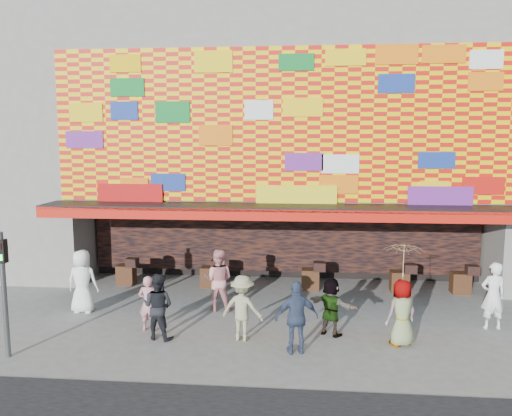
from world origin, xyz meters
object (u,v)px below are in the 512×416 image
at_px(ped_c, 158,306).
at_px(ped_f, 331,307).
at_px(ped_d, 242,308).
at_px(ped_i, 218,280).
at_px(ped_a, 82,281).
at_px(parasol, 404,261).
at_px(signal_left, 3,280).
at_px(ped_h, 493,296).
at_px(ped_b, 148,303).
at_px(ped_e, 297,317).
at_px(ped_g, 402,313).

relative_size(ped_c, ped_f, 1.12).
relative_size(ped_d, ped_i, 0.90).
height_order(ped_a, parasol, parasol).
relative_size(ped_d, ped_f, 1.10).
relative_size(ped_c, parasol, 0.93).
bearing_deg(signal_left, ped_h, 13.45).
relative_size(signal_left, parasol, 1.63).
xyz_separation_m(ped_c, ped_d, (2.17, 0.10, -0.01)).
height_order(ped_b, ped_h, ped_h).
bearing_deg(parasol, ped_b, 176.67).
bearing_deg(ped_e, ped_d, -40.00).
xyz_separation_m(signal_left, ped_b, (2.81, 1.92, -1.11)).
bearing_deg(signal_left, ped_a, 82.13).
height_order(ped_e, ped_g, ped_e).
xyz_separation_m(ped_c, ped_e, (3.55, -0.59, 0.03)).
distance_m(ped_b, parasol, 6.72).
xyz_separation_m(ped_i, parasol, (4.97, -2.18, 1.21)).
bearing_deg(ped_g, ped_e, -10.34).
xyz_separation_m(ped_a, ped_c, (2.79, -1.74, -0.09)).
bearing_deg(ped_f, ped_e, 85.50).
relative_size(signal_left, ped_a, 1.59).
xyz_separation_m(ped_h, ped_i, (-7.64, 0.83, 0.01)).
xyz_separation_m(signal_left, ped_a, (0.44, 3.16, -0.92)).
relative_size(ped_f, ped_g, 0.91).
height_order(signal_left, ped_f, signal_left).
bearing_deg(ped_a, parasol, 171.72).
distance_m(ped_e, ped_h, 5.65).
relative_size(ped_b, ped_f, 0.99).
distance_m(ped_a, ped_d, 5.22).
height_order(ped_d, ped_e, ped_e).
relative_size(ped_e, ped_g, 1.06).
relative_size(ped_c, ped_i, 0.92).
bearing_deg(ped_e, ped_c, -22.76).
relative_size(ped_b, parasol, 0.82).
distance_m(ped_d, parasol, 4.19).
bearing_deg(ped_g, parasol, 154.24).
height_order(signal_left, parasol, signal_left).
distance_m(ped_g, parasol, 1.31).
distance_m(ped_a, ped_c, 3.29).
bearing_deg(parasol, ped_d, -179.77).
relative_size(ped_g, ped_h, 0.91).
xyz_separation_m(ped_a, ped_b, (2.38, -1.24, -0.19)).
relative_size(ped_d, parasol, 0.92).
relative_size(ped_c, ped_h, 0.93).
distance_m(ped_f, ped_g, 1.78).
relative_size(ped_g, parasol, 0.91).
bearing_deg(ped_e, ped_f, -139.17).
bearing_deg(ped_a, ped_i, -170.06).
distance_m(ped_h, parasol, 3.23).
distance_m(signal_left, ped_c, 3.66).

